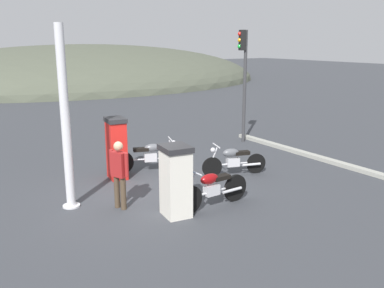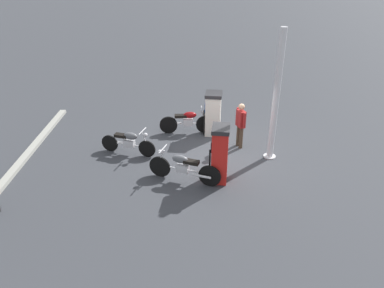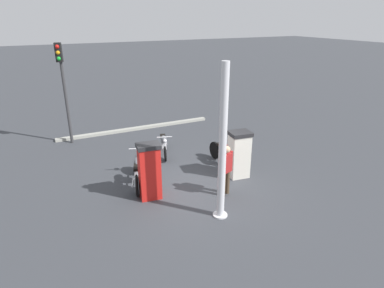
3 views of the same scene
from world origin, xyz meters
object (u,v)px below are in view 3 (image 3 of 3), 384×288
object	(u,v)px
fuel_pump_near	(239,154)
attendant_person	(226,168)
motorcycle_near_pump	(226,153)
canopy_support_pole	(223,148)
fuel_pump_far	(149,171)
roadside_traffic_light	(63,77)
motorcycle_far_pump	(137,169)
motorcycle_extra	(164,143)

from	to	relation	value
fuel_pump_near	attendant_person	distance (m)	1.35
motorcycle_near_pump	canopy_support_pole	distance (m)	3.61
fuel_pump_far	roadside_traffic_light	xyz separation A→B (m)	(5.74, 1.46, 1.92)
attendant_person	fuel_pump_far	bearing A→B (deg)	67.65
attendant_person	canopy_support_pole	distance (m)	1.60
motorcycle_far_pump	roadside_traffic_light	world-z (taller)	roadside_traffic_light
roadside_traffic_light	canopy_support_pole	bearing A→B (deg)	-159.48
attendant_person	motorcycle_far_pump	bearing A→B (deg)	48.19
roadside_traffic_light	canopy_support_pole	distance (m)	8.06
fuel_pump_near	attendant_person	size ratio (longest dim) A/B	1.01
fuel_pump_far	canopy_support_pole	bearing A→B (deg)	-142.62
canopy_support_pole	motorcycle_extra	bearing A→B (deg)	-3.03
roadside_traffic_light	attendant_person	bearing A→B (deg)	-151.77
canopy_support_pole	motorcycle_far_pump	bearing A→B (deg)	26.41
attendant_person	roadside_traffic_light	world-z (taller)	roadside_traffic_light
fuel_pump_near	motorcycle_far_pump	xyz separation A→B (m)	(1.05, 3.17, -0.33)
motorcycle_near_pump	canopy_support_pole	bearing A→B (deg)	145.55
motorcycle_far_pump	fuel_pump_far	bearing A→B (deg)	-177.45
fuel_pump_far	motorcycle_extra	distance (m)	3.30
fuel_pump_far	attendant_person	world-z (taller)	fuel_pump_far
fuel_pump_near	roadside_traffic_light	distance (m)	7.61
fuel_pump_near	fuel_pump_far	size ratio (longest dim) A/B	0.93
motorcycle_extra	attendant_person	distance (m)	3.77
fuel_pump_near	motorcycle_far_pump	bearing A→B (deg)	71.74
fuel_pump_near	attendant_person	world-z (taller)	fuel_pump_near
fuel_pump_near	motorcycle_near_pump	size ratio (longest dim) A/B	0.79
motorcycle_near_pump	roadside_traffic_light	size ratio (longest dim) A/B	0.49
motorcycle_near_pump	attendant_person	bearing A→B (deg)	147.82
motorcycle_far_pump	attendant_person	size ratio (longest dim) A/B	1.32
attendant_person	canopy_support_pole	world-z (taller)	canopy_support_pole
motorcycle_near_pump	canopy_support_pole	size ratio (longest dim) A/B	0.48
motorcycle_far_pump	roadside_traffic_light	size ratio (longest dim) A/B	0.51
motorcycle_near_pump	fuel_pump_near	bearing A→B (deg)	175.14
motorcycle_extra	attendant_person	xyz separation A→B (m)	(-3.71, -0.48, 0.44)
fuel_pump_near	fuel_pump_far	bearing A→B (deg)	90.00
motorcycle_near_pump	motorcycle_far_pump	distance (m)	3.25
fuel_pump_near	motorcycle_extra	bearing A→B (deg)	28.19
fuel_pump_near	canopy_support_pole	world-z (taller)	canopy_support_pole
fuel_pump_far	motorcycle_extra	xyz separation A→B (m)	(2.85, -1.60, -0.41)
motorcycle_far_pump	attendant_person	world-z (taller)	attendant_person
attendant_person	fuel_pump_near	bearing A→B (deg)	-50.69
motorcycle_near_pump	fuel_pump_far	bearing A→B (deg)	106.19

